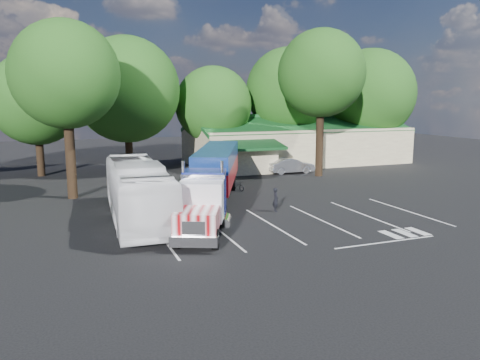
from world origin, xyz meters
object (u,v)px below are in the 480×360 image
object	(u,v)px
tour_bus	(138,191)
semi_truck	(214,174)
woman	(276,200)
bicycle	(237,185)
silver_sedan	(291,166)

from	to	relation	value
tour_bus	semi_truck	bearing A→B (deg)	23.08
woman	bicycle	size ratio (longest dim) A/B	1.01
bicycle	silver_sedan	world-z (taller)	silver_sedan
bicycle	silver_sedan	bearing A→B (deg)	18.53
woman	bicycle	distance (m)	7.52
woman	tour_bus	bearing A→B (deg)	89.42
semi_truck	tour_bus	xyz separation A→B (m)	(-5.42, -2.02, -0.43)
tour_bus	bicycle	bearing A→B (deg)	39.50
bicycle	semi_truck	bearing A→B (deg)	-146.23
bicycle	silver_sedan	xyz separation A→B (m)	(7.95, 6.29, 0.35)
woman	bicycle	xyz separation A→B (m)	(0.20, 7.51, -0.37)
bicycle	silver_sedan	distance (m)	10.15
semi_truck	woman	size ratio (longest dim) A/B	11.59
silver_sedan	semi_truck	bearing A→B (deg)	135.00
semi_truck	bicycle	world-z (taller)	semi_truck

